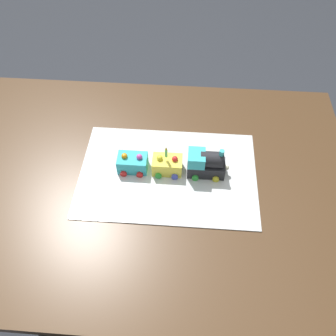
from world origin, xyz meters
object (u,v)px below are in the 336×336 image
at_px(cake_car_flatbed_lemon, 167,165).
at_px(dining_table, 149,197).
at_px(cake_locomotive, 206,164).
at_px(birthday_candle, 166,152).
at_px(cake_car_hopper_turquoise, 133,163).

bearing_deg(cake_car_flatbed_lemon, dining_table, 34.41).
xyz_separation_m(cake_locomotive, birthday_candle, (0.13, -0.00, 0.05)).
distance_m(cake_locomotive, birthday_candle, 0.14).
distance_m(cake_locomotive, cake_car_hopper_turquoise, 0.25).
bearing_deg(cake_car_hopper_turquoise, cake_locomotive, 180.00).
xyz_separation_m(dining_table, cake_car_hopper_turquoise, (0.06, -0.04, 0.14)).
distance_m(cake_locomotive, cake_car_flatbed_lemon, 0.13).
distance_m(cake_car_flatbed_lemon, birthday_candle, 0.07).
height_order(cake_car_hopper_turquoise, birthday_candle, birthday_candle).
height_order(dining_table, cake_locomotive, cake_locomotive).
xyz_separation_m(cake_locomotive, cake_car_hopper_turquoise, (0.25, -0.00, -0.02)).
xyz_separation_m(cake_car_hopper_turquoise, birthday_candle, (-0.11, 0.00, 0.07)).
relative_size(cake_car_hopper_turquoise, birthday_candle, 2.11).
xyz_separation_m(cake_car_flatbed_lemon, birthday_candle, (0.00, 0.00, 0.07)).
relative_size(cake_locomotive, cake_car_flatbed_lemon, 1.40).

